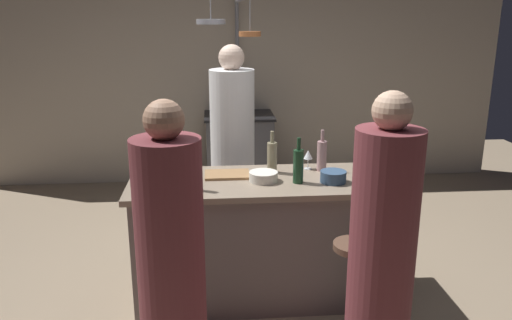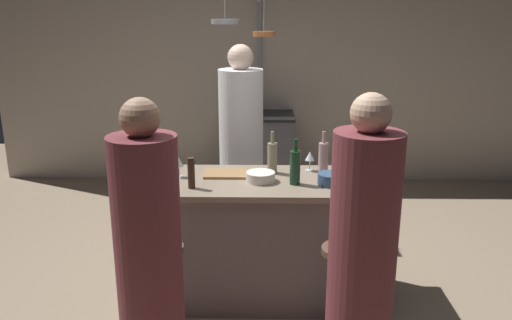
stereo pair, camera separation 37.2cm
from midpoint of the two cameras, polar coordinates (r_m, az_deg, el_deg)
The scene contains 20 objects.
ground_plane at distance 3.98m, azimuth 2.72°, elevation -14.61°, with size 9.00×9.00×0.00m, color gray.
back_wall at distance 6.32m, azimuth 2.15°, elevation 9.39°, with size 6.40×0.16×2.60m, color #BCAD99.
kitchen_island at distance 3.77m, azimuth 2.82°, elevation -8.69°, with size 1.80×0.72×0.90m.
stove_range at distance 6.09m, azimuth 2.13°, elevation 0.95°, with size 0.80×0.64×0.89m.
chef at distance 4.45m, azimuth 0.75°, elevation 0.34°, with size 0.38×0.38×1.78m.
bar_stool_right at distance 3.32m, azimuth 12.67°, elevation -14.25°, with size 0.28×0.28×0.68m.
guest_right at distance 2.82m, azimuth 15.42°, elevation -11.10°, with size 0.35×0.35×1.67m.
bar_stool_left at distance 3.29m, azimuth -6.83°, elevation -14.32°, with size 0.28×0.28×0.68m.
guest_left at distance 2.75m, azimuth -7.89°, elevation -11.56°, with size 0.35×0.35×1.64m.
overhead_pot_rack at distance 5.42m, azimuth 1.54°, elevation 11.88°, with size 0.58×1.51×2.17m.
cutting_board at distance 3.71m, azimuth -0.40°, elevation -1.56°, with size 0.32×0.22×0.02m, color #997047.
pepper_mill at distance 3.41m, azimuth -4.09°, elevation -1.50°, with size 0.05×0.05×0.21m, color #382319.
wine_bottle_white at distance 3.74m, azimuth 4.67°, elevation 0.28°, with size 0.07×0.07×0.31m.
wine_bottle_rose at distance 3.79m, azimuth 10.26°, elevation 0.30°, with size 0.07×0.07×0.31m.
wine_bottle_green at distance 3.51m, azimuth 7.39°, elevation -0.79°, with size 0.07×0.07×0.32m.
wine_glass_near_left_guest at distance 3.82m, azimuth 8.76°, elevation 0.29°, with size 0.07×0.07×0.15m.
wine_glass_by_chef at distance 3.61m, azimuth -7.02°, elevation -0.58°, with size 0.07×0.07×0.15m.
wine_glass_near_right_guest at distance 3.65m, azimuth -5.67°, elevation -0.36°, with size 0.07×0.07×0.15m.
mixing_bowl_ceramic at distance 3.56m, azimuth 3.50°, elevation -1.91°, with size 0.20×0.20×0.07m, color silver.
mixing_bowl_blue at distance 3.56m, azimuth 11.26°, elevation -2.13°, with size 0.18×0.18×0.08m, color #334C6B.
Camera 2 is at (0.06, -3.43, 2.03)m, focal length 36.17 mm.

